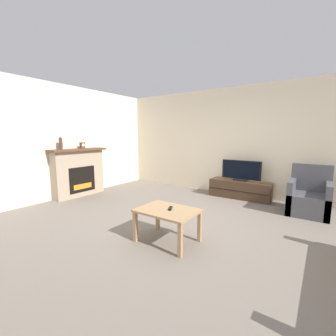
{
  "coord_description": "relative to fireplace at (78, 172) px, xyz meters",
  "views": [
    {
      "loc": [
        1.81,
        -3.16,
        1.5
      ],
      "look_at": [
        -0.76,
        0.55,
        0.85
      ],
      "focal_mm": 24.0,
      "sensor_mm": 36.0,
      "label": 1
    }
  ],
  "objects": [
    {
      "name": "coffee_table",
      "position": [
        3.25,
        -0.77,
        -0.2
      ],
      "size": [
        0.83,
        0.6,
        0.47
      ],
      "color": "#A37F56",
      "rests_on": "ground"
    },
    {
      "name": "wall_back",
      "position": [
        3.18,
        2.39,
        0.75
      ],
      "size": [
        12.0,
        0.06,
        2.7
      ],
      "color": "beige",
      "rests_on": "ground"
    },
    {
      "name": "remote",
      "position": [
        3.27,
        -0.73,
        -0.12
      ],
      "size": [
        0.1,
        0.15,
        0.02
      ],
      "rotation": [
        0.0,
        0.0,
        0.45
      ],
      "color": "black",
      "rests_on": "coffee_table"
    },
    {
      "name": "tv_stand",
      "position": [
        3.4,
        2.1,
        -0.39
      ],
      "size": [
        1.43,
        0.45,
        0.43
      ],
      "color": "#422D1E",
      "rests_on": "ground"
    },
    {
      "name": "fireplace",
      "position": [
        0.0,
        0.0,
        0.0
      ],
      "size": [
        0.42,
        1.4,
        1.18
      ],
      "color": "tan",
      "rests_on": "ground"
    },
    {
      "name": "armchair",
      "position": [
        4.83,
        1.75,
        -0.3
      ],
      "size": [
        0.7,
        0.76,
        0.94
      ],
      "color": "#4C4C51",
      "rests_on": "ground"
    },
    {
      "name": "wall_left",
      "position": [
        -0.18,
        -0.1,
        0.75
      ],
      "size": [
        0.06,
        12.0,
        2.7
      ],
      "color": "beige",
      "rests_on": "ground"
    },
    {
      "name": "ground_plane",
      "position": [
        3.18,
        -0.1,
        -0.6
      ],
      "size": [
        24.0,
        24.0,
        0.0
      ],
      "primitive_type": "plane",
      "color": "slate"
    },
    {
      "name": "mantel_vase_left",
      "position": [
        0.02,
        -0.42,
        0.72
      ],
      "size": [
        0.08,
        0.08,
        0.29
      ],
      "color": "#512D23",
      "rests_on": "fireplace"
    },
    {
      "name": "mantel_clock",
      "position": [
        0.02,
        0.14,
        0.66
      ],
      "size": [
        0.08,
        0.11,
        0.15
      ],
      "color": "brown",
      "rests_on": "fireplace"
    },
    {
      "name": "tv",
      "position": [
        3.4,
        2.1,
        0.05
      ],
      "size": [
        0.93,
        0.18,
        0.49
      ],
      "color": "black",
      "rests_on": "tv_stand"
    }
  ]
}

